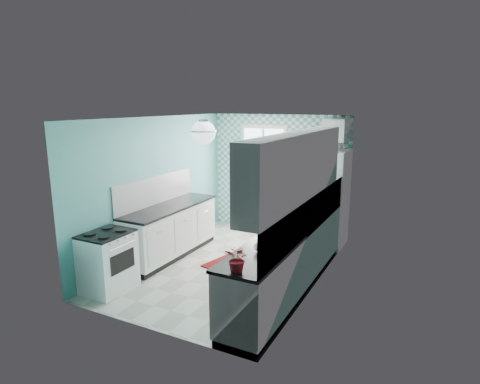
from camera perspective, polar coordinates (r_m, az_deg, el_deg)
The scene contains 26 objects.
floor at distance 7.00m, azimuth -1.31°, elevation -10.48°, with size 3.00×4.40×0.02m, color beige.
ceiling at distance 6.45m, azimuth -1.42°, elevation 10.60°, with size 3.00×4.40×0.02m, color white.
wall_back at distance 8.58m, azimuth 5.61°, elevation 2.57°, with size 3.00×0.02×2.50m, color #53A5A1.
wall_front at distance 4.85m, azimuth -13.83°, elevation -5.60°, with size 3.00×0.02×2.50m, color #53A5A1.
wall_left at distance 7.43m, azimuth -11.69°, elevation 0.81°, with size 0.02×4.40×2.50m, color #53A5A1.
wall_right at distance 6.07m, azimuth 11.33°, elevation -1.81°, with size 0.02×4.40×2.50m, color #53A5A1.
accent_wall at distance 8.56m, azimuth 5.56°, elevation 2.55°, with size 3.00×0.01×2.50m, color #52AA99.
window at distance 8.62m, azimuth 3.36°, elevation 4.68°, with size 1.04×0.05×1.44m.
backsplash_right at distance 5.71m, azimuth 10.00°, elevation -3.22°, with size 0.02×3.60×0.51m, color white.
backsplash_left at distance 7.37m, azimuth -11.90°, elevation 0.26°, with size 0.02×2.15×0.51m, color white.
upper_cabinets_right at distance 5.42m, azimuth 8.12°, elevation 3.63°, with size 0.33×3.20×0.90m, color white.
upper_cabinet_fridge at distance 7.72m, azimuth 13.85°, elevation 8.64°, with size 0.40×0.74×0.40m, color white.
ceiling_light at distance 5.76m, azimuth -5.21°, elevation 8.46°, with size 0.34×0.34×0.35m.
base_cabinets_right at distance 6.04m, azimuth 7.08°, elevation -9.72°, with size 0.60×3.60×0.90m, color white.
countertop_right at distance 5.88m, azimuth 7.07°, elevation -5.46°, with size 0.63×3.60×0.04m, color black.
base_cabinets_left at distance 7.39m, azimuth -9.88°, elevation -5.60°, with size 0.60×2.15×0.90m, color white.
countertop_left at distance 7.25m, azimuth -9.93°, elevation -2.09°, with size 0.63×2.15×0.04m, color black.
fridge at distance 7.92m, azimuth 11.95°, elevation -0.83°, with size 0.81×0.80×1.87m.
stove at distance 6.31m, azimuth -18.27°, elevation -9.24°, with size 0.58×0.72×0.87m.
sink at distance 6.87m, azimuth 10.31°, elevation -2.83°, with size 0.49×0.41×0.53m.
rug at distance 7.12m, azimuth -0.07°, elevation -9.92°, with size 0.80×1.14×0.02m, color maroon.
dish_towel at distance 6.60m, azimuth 6.13°, elevation -7.44°, with size 0.02×0.23×0.35m, color #58ADA6.
fruit_bowl at distance 5.00m, azimuth 3.42°, elevation -8.02°, with size 0.26×0.26×0.07m, color white.
potted_plant at distance 4.36m, azimuth -0.32°, elevation -9.51°, with size 0.27×0.24×0.30m, color #BA040D.
soap_bottle at distance 6.97m, azimuth 11.05°, elevation -1.86°, with size 0.07×0.08×0.16m, color #9AABB9.
microwave at distance 7.75m, azimuth 12.31°, elevation 6.94°, with size 0.52×0.36×0.29m, color silver.
Camera 1 is at (3.04, -5.68, 2.73)m, focal length 30.00 mm.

